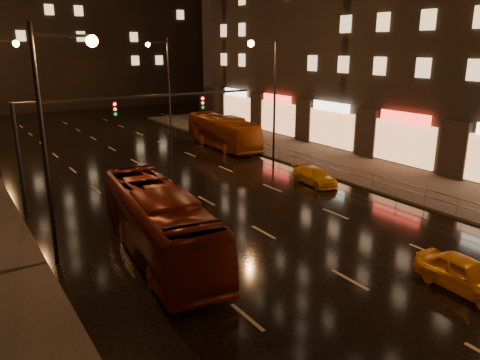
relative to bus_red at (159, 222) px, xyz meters
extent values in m
plane|color=black|center=(5.47, 9.60, -1.55)|extent=(140.00, 140.00, 0.00)
cube|color=#38332D|center=(18.97, 4.60, -1.48)|extent=(7.00, 70.00, 0.15)
cylinder|color=black|center=(-4.13, 9.60, 1.55)|extent=(0.22, 0.22, 6.20)
cube|color=black|center=(3.47, 9.60, 4.55)|extent=(15.20, 0.14, 0.14)
cube|color=black|center=(1.47, 9.60, 3.90)|extent=(0.32, 0.18, 0.95)
cube|color=black|center=(7.47, 9.60, 3.90)|extent=(0.32, 0.18, 0.95)
sphere|color=#FF1E19|center=(1.47, 9.48, 4.20)|extent=(0.18, 0.18, 0.18)
cylinder|color=#99999E|center=(15.67, 33.60, -0.90)|extent=(0.04, 0.04, 1.00)
cube|color=#99999E|center=(15.67, 7.60, -0.45)|extent=(0.05, 56.00, 0.05)
cube|color=#99999E|center=(15.67, 7.60, -0.85)|extent=(0.05, 56.00, 0.05)
imported|color=#601B0D|center=(0.00, 0.00, 0.00)|extent=(3.95, 11.40, 3.11)
imported|color=#9D470F|center=(14.47, 18.74, -0.08)|extent=(3.16, 10.70, 2.94)
imported|color=orange|center=(8.53, -9.40, -0.88)|extent=(1.82, 4.06, 1.35)
imported|color=#F5A617|center=(13.47, 4.75, -1.00)|extent=(1.87, 3.95, 1.11)
camera|label=1|loc=(-7.52, -18.31, 7.52)|focal=35.00mm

